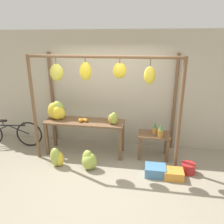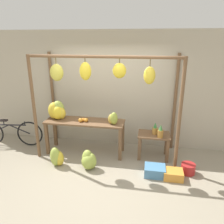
{
  "view_description": "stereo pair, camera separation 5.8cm",
  "coord_description": "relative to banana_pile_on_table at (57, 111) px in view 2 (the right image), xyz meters",
  "views": [
    {
      "loc": [
        0.85,
        -3.6,
        2.58
      ],
      "look_at": [
        0.13,
        0.92,
        1.05
      ],
      "focal_mm": 35.0,
      "sensor_mm": 36.0,
      "label": 1
    },
    {
      "loc": [
        0.91,
        -3.59,
        2.58
      ],
      "look_at": [
        0.13,
        0.92,
        1.05
      ],
      "focal_mm": 35.0,
      "sensor_mm": 36.0,
      "label": 2
    }
  ],
  "objects": [
    {
      "name": "banana_pile_ground_right",
      "position": [
        0.93,
        -0.71,
        -0.8
      ],
      "size": [
        0.39,
        0.36,
        0.41
      ],
      "color": "#9EB247",
      "rests_on": "ground_plane"
    },
    {
      "name": "pineapple_cluster",
      "position": [
        2.33,
        -0.07,
        -0.3
      ],
      "size": [
        0.23,
        0.28,
        0.29
      ],
      "color": "#B27F38",
      "rests_on": "display_table_side"
    },
    {
      "name": "fruit_crate_white",
      "position": [
        2.29,
        -0.72,
        -0.89
      ],
      "size": [
        0.41,
        0.33,
        0.19
      ],
      "color": "#4C84B2",
      "rests_on": "ground_plane"
    },
    {
      "name": "fruit_crate_purple",
      "position": [
        2.64,
        -0.77,
        -0.9
      ],
      "size": [
        0.37,
        0.29,
        0.17
      ],
      "color": "orange",
      "rests_on": "ground_plane"
    },
    {
      "name": "display_table_side",
      "position": [
        2.25,
        0.0,
        -0.56
      ],
      "size": [
        0.7,
        0.46,
        0.57
      ],
      "color": "brown",
      "rests_on": "ground_plane"
    },
    {
      "name": "banana_pile_on_table",
      "position": [
        0.0,
        0.0,
        0.0
      ],
      "size": [
        0.47,
        0.4,
        0.43
      ],
      "color": "gold",
      "rests_on": "display_table_main"
    },
    {
      "name": "ground_plane",
      "position": [
        1.18,
        -0.96,
        -0.99
      ],
      "size": [
        20.0,
        20.0,
        0.0
      ],
      "primitive_type": "plane",
      "color": "gray"
    },
    {
      "name": "shop_wall_back",
      "position": [
        1.18,
        0.62,
        0.41
      ],
      "size": [
        8.0,
        0.08,
        2.8
      ],
      "color": "#B2A893",
      "rests_on": "ground_plane"
    },
    {
      "name": "blue_bucket",
      "position": [
        2.95,
        -0.53,
        -0.89
      ],
      "size": [
        0.28,
        0.28,
        0.2
      ],
      "color": "#AD2323",
      "rests_on": "ground_plane"
    },
    {
      "name": "display_table_main",
      "position": [
        0.67,
        -0.04,
        -0.32
      ],
      "size": [
        1.82,
        0.55,
        0.8
      ],
      "color": "brown",
      "rests_on": "ground_plane"
    },
    {
      "name": "stall_awning",
      "position": [
        1.12,
        -0.25,
        0.72
      ],
      "size": [
        3.11,
        1.11,
        2.3
      ],
      "color": "brown",
      "rests_on": "ground_plane"
    },
    {
      "name": "parked_bicycle",
      "position": [
        -1.31,
        -0.02,
        -0.65
      ],
      "size": [
        1.64,
        0.25,
        0.69
      ],
      "color": "black",
      "rests_on": "ground_plane"
    },
    {
      "name": "banana_pile_ground_left",
      "position": [
        0.23,
        -0.71,
        -0.79
      ],
      "size": [
        0.37,
        0.31,
        0.42
      ],
      "color": "gold",
      "rests_on": "ground_plane"
    },
    {
      "name": "papaya_pile",
      "position": [
        1.34,
        -0.14,
        -0.06
      ],
      "size": [
        0.25,
        0.21,
        0.28
      ],
      "color": "#B2993D",
      "rests_on": "display_table_main"
    },
    {
      "name": "orange_pile",
      "position": [
        0.67,
        -0.1,
        -0.14
      ],
      "size": [
        0.21,
        0.14,
        0.09
      ],
      "color": "orange",
      "rests_on": "display_table_main"
    }
  ]
}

